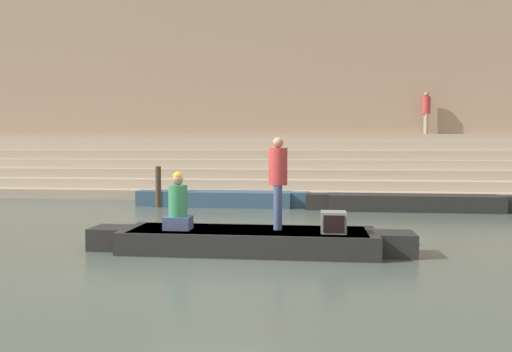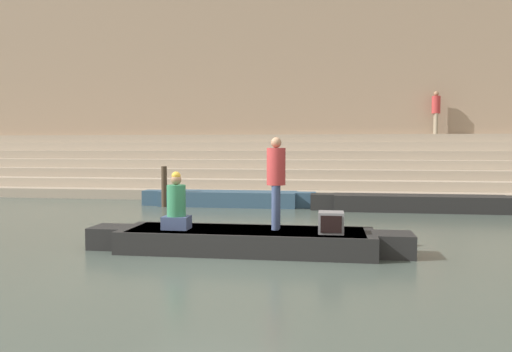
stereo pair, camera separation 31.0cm
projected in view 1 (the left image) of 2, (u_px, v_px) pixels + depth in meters
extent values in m
plane|color=#47544C|center=(219.00, 261.00, 8.32)|extent=(120.00, 120.00, 0.00)
cube|color=tan|center=(274.00, 190.00, 19.69)|extent=(36.00, 5.12, 0.35)
cube|color=#B2A28D|center=(274.00, 181.00, 20.03)|extent=(36.00, 4.39, 0.35)
cube|color=tan|center=(275.00, 172.00, 20.38)|extent=(36.00, 3.65, 0.35)
cube|color=#B2A28D|center=(276.00, 163.00, 20.72)|extent=(36.00, 2.92, 0.35)
cube|color=tan|center=(277.00, 155.00, 21.06)|extent=(36.00, 2.19, 0.35)
cube|color=#B2A28D|center=(277.00, 147.00, 21.40)|extent=(36.00, 1.46, 0.35)
cube|color=tan|center=(278.00, 139.00, 21.74)|extent=(36.00, 0.73, 0.35)
cube|color=tan|center=(279.00, 88.00, 22.56)|extent=(34.20, 1.20, 9.06)
cube|color=brown|center=(278.00, 182.00, 22.20)|extent=(34.20, 0.12, 0.60)
cube|color=black|center=(248.00, 241.00, 9.02)|extent=(4.58, 1.28, 0.40)
cube|color=beige|center=(248.00, 231.00, 9.01)|extent=(4.21, 1.18, 0.05)
cube|color=black|center=(396.00, 244.00, 8.72)|extent=(0.64, 0.71, 0.40)
cube|color=black|center=(110.00, 238.00, 9.32)|extent=(0.64, 0.71, 0.40)
cylinder|color=olive|center=(219.00, 228.00, 9.83)|extent=(2.26, 0.04, 0.04)
cylinder|color=#3D4C75|center=(278.00, 206.00, 9.15)|extent=(0.14, 0.14, 0.80)
cylinder|color=#3D4C75|center=(277.00, 208.00, 8.96)|extent=(0.14, 0.14, 0.80)
cylinder|color=#B23333|center=(278.00, 166.00, 9.01)|extent=(0.34, 0.34, 0.67)
sphere|color=#9E7556|center=(278.00, 143.00, 8.98)|extent=(0.19, 0.19, 0.19)
cube|color=#3D4C75|center=(178.00, 223.00, 9.02)|extent=(0.48, 0.37, 0.23)
cylinder|color=#338456|center=(178.00, 201.00, 9.00)|extent=(0.34, 0.34, 0.57)
sphere|color=#9E7556|center=(178.00, 180.00, 8.97)|extent=(0.19, 0.19, 0.19)
sphere|color=gold|center=(178.00, 176.00, 8.97)|extent=(0.16, 0.16, 0.16)
cube|color=slate|center=(333.00, 222.00, 8.68)|extent=(0.44, 0.41, 0.37)
cube|color=black|center=(334.00, 224.00, 8.47)|extent=(0.36, 0.02, 0.29)
cube|color=black|center=(413.00, 203.00, 14.77)|extent=(4.97, 1.02, 0.47)
cube|color=beige|center=(414.00, 196.00, 14.76)|extent=(4.57, 0.92, 0.05)
cube|color=black|center=(317.00, 201.00, 15.10)|extent=(0.70, 0.56, 0.47)
cube|color=#33516B|center=(223.00, 199.00, 15.89)|extent=(4.35, 1.02, 0.47)
cube|color=beige|center=(223.00, 192.00, 15.88)|extent=(4.00, 0.92, 0.05)
cube|color=#33516B|center=(301.00, 200.00, 15.60)|extent=(0.61, 0.56, 0.47)
cube|color=#33516B|center=(147.00, 198.00, 16.17)|extent=(0.61, 0.56, 0.47)
cylinder|color=#473828|center=(158.00, 187.00, 15.62)|extent=(0.18, 0.18, 1.28)
cylinder|color=gray|center=(425.00, 124.00, 21.08)|extent=(0.14, 0.14, 0.86)
cylinder|color=gray|center=(426.00, 124.00, 20.89)|extent=(0.14, 0.14, 0.86)
cylinder|color=#B23333|center=(426.00, 105.00, 20.94)|extent=(0.34, 0.34, 0.72)
sphere|color=#9E7556|center=(426.00, 94.00, 20.91)|extent=(0.20, 0.20, 0.20)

